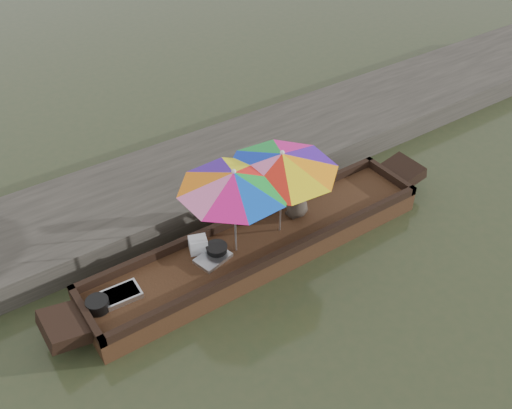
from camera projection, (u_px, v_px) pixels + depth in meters
water at (259, 255)px, 9.45m from camera, size 80.00×80.00×0.00m
dock at (193, 179)px, 10.71m from camera, size 22.00×2.20×0.50m
boat_hull at (259, 247)px, 9.34m from camera, size 5.95×1.20×0.35m
cooking_pot at (98, 305)px, 8.02m from camera, size 0.33×0.33×0.17m
tray_crayfish at (122, 294)px, 8.22m from camera, size 0.55×0.40×0.09m
tray_scallop at (213, 258)px, 8.84m from camera, size 0.60×0.48×0.06m
charcoal_grill at (217, 250)px, 8.91m from camera, size 0.32×0.32×0.15m
supply_bag at (198, 245)px, 8.93m from camera, size 0.34×0.30×0.26m
vendor at (297, 189)px, 9.39m from camera, size 0.57×0.42×1.08m
umbrella_bow at (235, 212)px, 8.55m from camera, size 2.17×2.17×1.55m
umbrella_stern at (281, 192)px, 8.93m from camera, size 2.22×2.22×1.55m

